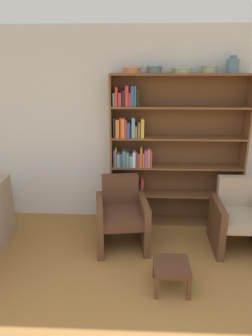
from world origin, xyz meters
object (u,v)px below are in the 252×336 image
bowl_olive (154,69)px  footstool (172,268)px  bowl_terracotta (132,70)px  vase_tall (233,66)px  bowl_sage (209,69)px  armchair_leather (122,216)px  bowl_brass (182,70)px  bookshelf (162,155)px  armchair_cushioned (239,218)px

bowl_olive → footstool: 2.44m
bowl_terracotta → vase_tall: vase_tall is taller
bowl_terracotta → footstool: bowl_terracotta is taller
bowl_sage → bowl_terracotta: bearing=180.0°
bowl_sage → vase_tall: size_ratio=0.96×
armchair_leather → footstool: (0.56, -0.84, -0.16)m
bowl_brass → bowl_sage: (0.34, 0.00, 0.01)m
bowl_terracotta → vase_tall: (1.29, -0.00, 0.05)m
bowl_terracotta → bookshelf: bearing=1.9°
armchair_leather → armchair_cushioned: bearing=172.1°
bowl_brass → vase_tall: size_ratio=1.25×
bowl_terracotta → vase_tall: bearing=-0.0°
bookshelf → footstool: bookshelf is taller
armchair_cushioned → bowl_terracotta: bearing=-22.5°
bowl_terracotta → armchair_leather: 1.89m
bowl_sage → armchair_cushioned: 1.94m
bookshelf → armchair_leather: 1.05m
bookshelf → footstool: size_ratio=5.86×
bowl_brass → bowl_sage: 0.34m
bookshelf → bowl_olive: bearing=-174.3°
bookshelf → armchair_leather: size_ratio=2.45×
footstool → bowl_brass: bearing=82.6°
bookshelf → footstool: (0.02, -1.47, -0.79)m
bowl_olive → vase_tall: vase_tall is taller
bookshelf → bowl_brass: (0.21, -0.02, 1.15)m
bookshelf → bowl_olive: size_ratio=10.11×
bookshelf → vase_tall: size_ratio=9.90×
bookshelf → vase_tall: bearing=-1.0°
armchair_cushioned → footstool: bearing=43.7°
bookshelf → footstool: 1.67m
armchair_leather → bowl_sage: bearing=-158.4°
bowl_olive → bowl_brass: bearing=0.0°
armchair_leather → footstool: bearing=116.1°
armchair_leather → footstool: 1.02m
bowl_brass → footstool: bowl_brass is taller
bookshelf → bowl_sage: (0.55, -0.02, 1.16)m
bowl_olive → footstool: size_ratio=0.58×
footstool → bowl_sage: bearing=70.0°
bowl_olive → bowl_brass: (0.36, 0.00, -0.01)m
footstool → bookshelf: bearing=90.7°
bookshelf → bowl_olive: (-0.15, -0.02, 1.16)m
bowl_sage → bowl_olive: bearing=180.0°
bookshelf → bowl_sage: 1.28m
bowl_terracotta → bowl_brass: bearing=-0.0°
bookshelf → bowl_olive: bowl_olive is taller
armchair_cushioned → vase_tall: bearing=-79.4°
footstool → armchair_cushioned: bearing=42.1°
bowl_terracotta → armchair_leather: bearing=-99.6°
bowl_brass → bowl_sage: bowl_sage is taller
bowl_olive → armchair_cushioned: size_ratio=0.24×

